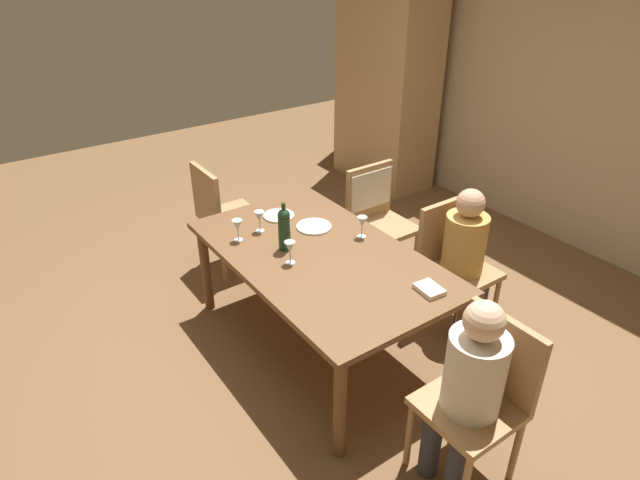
% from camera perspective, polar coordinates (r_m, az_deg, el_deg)
% --- Properties ---
extents(ground_plane, '(10.00, 10.00, 0.00)m').
position_cam_1_polar(ground_plane, '(3.88, 0.00, -10.64)').
color(ground_plane, brown).
extents(rear_room_partition, '(6.40, 0.12, 2.70)m').
position_cam_1_polar(rear_room_partition, '(5.18, 26.23, 13.74)').
color(rear_room_partition, tan).
rests_on(rear_room_partition, ground_plane).
extents(armoire_cabinet, '(1.18, 0.62, 2.18)m').
position_cam_1_polar(armoire_cabinet, '(6.11, 6.96, 16.02)').
color(armoire_cabinet, tan).
rests_on(armoire_cabinet, ground_plane).
extents(dining_table, '(1.77, 1.04, 0.73)m').
position_cam_1_polar(dining_table, '(3.50, 0.00, -2.50)').
color(dining_table, brown).
rests_on(dining_table, ground_plane).
extents(chair_right_end, '(0.44, 0.44, 0.92)m').
position_cam_1_polar(chair_right_end, '(2.91, 16.55, -14.74)').
color(chair_right_end, '#A87F51').
rests_on(chair_right_end, ground_plane).
extents(chair_far_right, '(0.44, 0.44, 0.92)m').
position_cam_1_polar(chair_far_right, '(3.89, 13.60, -1.82)').
color(chair_far_right, '#A87F51').
rests_on(chair_far_right, ground_plane).
extents(chair_left_end, '(0.44, 0.44, 0.92)m').
position_cam_1_polar(chair_left_end, '(4.49, -10.30, 2.98)').
color(chair_left_end, '#A87F51').
rests_on(chair_left_end, ground_plane).
extents(chair_far_left, '(0.46, 0.44, 0.92)m').
position_cam_1_polar(chair_far_left, '(4.38, 5.70, 3.50)').
color(chair_far_left, '#A87F51').
rests_on(chair_far_left, ground_plane).
extents(person_woman_host, '(0.29, 0.33, 1.09)m').
position_cam_1_polar(person_woman_host, '(2.77, 15.32, -14.26)').
color(person_woman_host, '#33333D').
rests_on(person_woman_host, ground_plane).
extents(person_man_bearded, '(0.33, 0.28, 1.08)m').
position_cam_1_polar(person_man_bearded, '(3.78, 15.01, -1.27)').
color(person_man_bearded, '#33333D').
rests_on(person_man_bearded, ground_plane).
extents(wine_bottle_tall_green, '(0.08, 0.08, 0.33)m').
position_cam_1_polar(wine_bottle_tall_green, '(3.45, -3.76, 1.24)').
color(wine_bottle_tall_green, '#19381E').
rests_on(wine_bottle_tall_green, dining_table).
extents(wine_glass_near_left, '(0.07, 0.07, 0.15)m').
position_cam_1_polar(wine_glass_near_left, '(3.61, 4.42, 1.82)').
color(wine_glass_near_left, silver).
rests_on(wine_glass_near_left, dining_table).
extents(wine_glass_centre, '(0.07, 0.07, 0.15)m').
position_cam_1_polar(wine_glass_centre, '(3.69, -6.35, 2.39)').
color(wine_glass_centre, silver).
rests_on(wine_glass_centre, dining_table).
extents(wine_glass_near_right, '(0.07, 0.07, 0.15)m').
position_cam_1_polar(wine_glass_near_right, '(3.60, -8.61, 1.46)').
color(wine_glass_near_right, silver).
rests_on(wine_glass_near_right, dining_table).
extents(wine_glass_far, '(0.07, 0.07, 0.15)m').
position_cam_1_polar(wine_glass_far, '(3.32, -3.15, -0.83)').
color(wine_glass_far, silver).
rests_on(wine_glass_far, dining_table).
extents(dinner_plate_host, '(0.24, 0.24, 0.01)m').
position_cam_1_polar(dinner_plate_host, '(3.76, -0.63, 1.41)').
color(dinner_plate_host, white).
rests_on(dinner_plate_host, dining_table).
extents(dinner_plate_guest_left, '(0.22, 0.22, 0.01)m').
position_cam_1_polar(dinner_plate_guest_left, '(3.92, -4.32, 2.55)').
color(dinner_plate_guest_left, silver).
rests_on(dinner_plate_guest_left, dining_table).
extents(folded_napkin, '(0.17, 0.13, 0.03)m').
position_cam_1_polar(folded_napkin, '(3.16, 11.34, -5.06)').
color(folded_napkin, beige).
rests_on(folded_napkin, dining_table).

